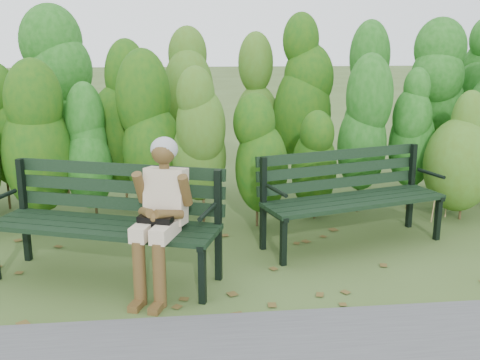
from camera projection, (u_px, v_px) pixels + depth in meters
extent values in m
plane|color=#3A4C1E|center=(244.00, 266.00, 5.27)|extent=(80.00, 80.00, 0.00)
cylinder|color=#47381E|center=(38.00, 195.00, 6.19)|extent=(0.03, 0.03, 0.80)
ellipsoid|color=#185813|center=(33.00, 138.00, 6.03)|extent=(0.64, 0.64, 1.44)
cylinder|color=#47381E|center=(94.00, 194.00, 6.26)|extent=(0.03, 0.03, 0.80)
ellipsoid|color=#185813|center=(91.00, 137.00, 6.10)|extent=(0.64, 0.64, 1.44)
cylinder|color=#47381E|center=(150.00, 192.00, 6.32)|extent=(0.03, 0.03, 0.80)
ellipsoid|color=#185813|center=(147.00, 136.00, 6.17)|extent=(0.64, 0.64, 1.44)
cylinder|color=#47381E|center=(204.00, 190.00, 6.39)|extent=(0.03, 0.03, 0.80)
ellipsoid|color=#185813|center=(203.00, 135.00, 6.23)|extent=(0.64, 0.64, 1.44)
cylinder|color=#47381E|center=(257.00, 189.00, 6.45)|extent=(0.03, 0.03, 0.80)
ellipsoid|color=#185813|center=(258.00, 134.00, 6.30)|extent=(0.64, 0.64, 1.44)
cylinder|color=#47381E|center=(309.00, 187.00, 6.52)|extent=(0.03, 0.03, 0.80)
ellipsoid|color=#185813|center=(311.00, 133.00, 6.37)|extent=(0.64, 0.64, 1.44)
cylinder|color=#47381E|center=(360.00, 186.00, 6.59)|extent=(0.03, 0.03, 0.80)
ellipsoid|color=#185813|center=(363.00, 132.00, 6.43)|extent=(0.64, 0.64, 1.44)
cylinder|color=#47381E|center=(410.00, 184.00, 6.65)|extent=(0.03, 0.03, 0.80)
ellipsoid|color=#185813|center=(414.00, 131.00, 6.50)|extent=(0.64, 0.64, 1.44)
cylinder|color=#47381E|center=(459.00, 183.00, 6.72)|extent=(0.03, 0.03, 0.80)
ellipsoid|color=#185813|center=(464.00, 130.00, 6.57)|extent=(0.64, 0.64, 1.44)
cylinder|color=#47381E|center=(11.00, 164.00, 7.06)|extent=(0.04, 0.04, 1.10)
ellipsoid|color=#185112|center=(3.00, 93.00, 6.84)|extent=(0.70, 0.70, 1.98)
cylinder|color=#47381E|center=(73.00, 162.00, 7.14)|extent=(0.04, 0.04, 1.10)
ellipsoid|color=#185112|center=(68.00, 93.00, 6.93)|extent=(0.70, 0.70, 1.98)
cylinder|color=#47381E|center=(134.00, 161.00, 7.22)|extent=(0.04, 0.04, 1.10)
ellipsoid|color=#185112|center=(131.00, 92.00, 7.01)|extent=(0.70, 0.70, 1.98)
cylinder|color=#47381E|center=(194.00, 160.00, 7.31)|extent=(0.04, 0.04, 1.10)
ellipsoid|color=#185112|center=(193.00, 92.00, 7.09)|extent=(0.70, 0.70, 1.98)
cylinder|color=#47381E|center=(252.00, 158.00, 7.39)|extent=(0.04, 0.04, 1.10)
ellipsoid|color=#185112|center=(253.00, 91.00, 7.18)|extent=(0.70, 0.70, 1.98)
cylinder|color=#47381E|center=(309.00, 157.00, 7.47)|extent=(0.04, 0.04, 1.10)
ellipsoid|color=#185112|center=(311.00, 90.00, 7.26)|extent=(0.70, 0.70, 1.98)
cylinder|color=#47381E|center=(365.00, 156.00, 7.56)|extent=(0.04, 0.04, 1.10)
ellipsoid|color=#185112|center=(369.00, 90.00, 7.34)|extent=(0.70, 0.70, 1.98)
cylinder|color=#47381E|center=(420.00, 154.00, 7.64)|extent=(0.04, 0.04, 1.10)
ellipsoid|color=#185112|center=(425.00, 89.00, 7.43)|extent=(0.70, 0.70, 1.98)
cylinder|color=#47381E|center=(473.00, 153.00, 7.73)|extent=(0.04, 0.04, 1.10)
ellipsoid|color=#185112|center=(480.00, 89.00, 7.51)|extent=(0.70, 0.70, 1.98)
cube|color=brown|center=(192.00, 260.00, 5.41)|extent=(0.10, 0.09, 0.01)
cube|color=brown|center=(33.00, 270.00, 5.18)|extent=(0.11, 0.11, 0.01)
cube|color=brown|center=(9.00, 240.00, 5.95)|extent=(0.11, 0.09, 0.01)
cube|color=brown|center=(210.00, 258.00, 5.46)|extent=(0.10, 0.09, 0.01)
cube|color=brown|center=(475.00, 229.00, 6.30)|extent=(0.11, 0.11, 0.01)
cube|color=brown|center=(17.00, 282.00, 4.92)|extent=(0.09, 0.07, 0.01)
cube|color=brown|center=(4.00, 240.00, 5.94)|extent=(0.11, 0.11, 0.01)
cube|color=brown|center=(293.00, 235.00, 6.09)|extent=(0.08, 0.10, 0.01)
cube|color=brown|center=(105.00, 267.00, 5.25)|extent=(0.08, 0.10, 0.01)
cube|color=brown|center=(139.00, 295.00, 4.68)|extent=(0.11, 0.11, 0.01)
cube|color=brown|center=(26.00, 295.00, 4.68)|extent=(0.11, 0.11, 0.01)
cube|color=brown|center=(115.00, 244.00, 5.83)|extent=(0.11, 0.11, 0.01)
cube|color=brown|center=(77.00, 314.00, 4.34)|extent=(0.10, 0.08, 0.01)
cube|color=brown|center=(114.00, 329.00, 4.12)|extent=(0.11, 0.11, 0.01)
cube|color=brown|center=(234.00, 234.00, 6.13)|extent=(0.10, 0.09, 0.01)
cube|color=brown|center=(37.00, 296.00, 4.65)|extent=(0.11, 0.11, 0.01)
cube|color=brown|center=(432.00, 232.00, 6.21)|extent=(0.10, 0.11, 0.01)
cube|color=brown|center=(425.00, 245.00, 5.80)|extent=(0.11, 0.11, 0.01)
cube|color=brown|center=(168.00, 273.00, 5.11)|extent=(0.10, 0.11, 0.01)
cube|color=brown|center=(12.00, 240.00, 5.94)|extent=(0.11, 0.10, 0.01)
cube|color=brown|center=(206.00, 301.00, 4.56)|extent=(0.08, 0.10, 0.01)
cube|color=brown|center=(281.00, 247.00, 5.74)|extent=(0.10, 0.11, 0.01)
cube|color=brown|center=(469.00, 303.00, 4.53)|extent=(0.11, 0.11, 0.01)
cube|color=brown|center=(114.00, 261.00, 5.39)|extent=(0.09, 0.11, 0.01)
cube|color=brown|center=(119.00, 262.00, 5.35)|extent=(0.11, 0.11, 0.01)
cube|color=brown|center=(47.00, 245.00, 5.81)|extent=(0.11, 0.09, 0.01)
cube|color=brown|center=(317.00, 254.00, 5.56)|extent=(0.11, 0.11, 0.01)
cube|color=brown|center=(198.00, 246.00, 5.79)|extent=(0.11, 0.11, 0.01)
cube|color=black|center=(92.00, 235.00, 4.64)|extent=(1.92, 0.80, 0.04)
cube|color=black|center=(100.00, 229.00, 4.77)|extent=(1.92, 0.80, 0.04)
cube|color=black|center=(108.00, 224.00, 4.91)|extent=(1.92, 0.80, 0.04)
cube|color=black|center=(115.00, 219.00, 5.04)|extent=(1.92, 0.80, 0.04)
cube|color=black|center=(119.00, 203.00, 5.10)|extent=(1.90, 0.74, 0.12)
cube|color=black|center=(119.00, 186.00, 5.08)|extent=(1.90, 0.74, 0.12)
cube|color=black|center=(119.00, 169.00, 5.06)|extent=(1.90, 0.74, 0.12)
cube|color=black|center=(24.00, 211.00, 5.30)|extent=(0.07, 0.07, 1.00)
cube|color=black|center=(7.00, 221.00, 5.06)|extent=(0.24, 0.54, 0.04)
cylinder|color=black|center=(1.00, 197.00, 4.95)|extent=(0.18, 0.40, 0.04)
cube|color=black|center=(202.00, 274.00, 4.47)|extent=(0.07, 0.07, 0.50)
cube|color=black|center=(218.00, 226.00, 4.86)|extent=(0.07, 0.07, 1.00)
cube|color=black|center=(210.00, 238.00, 4.63)|extent=(0.24, 0.54, 0.04)
cylinder|color=black|center=(207.00, 212.00, 4.52)|extent=(0.18, 0.40, 0.04)
cube|color=black|center=(366.00, 206.00, 5.53)|extent=(1.87, 0.64, 0.04)
cube|color=black|center=(358.00, 202.00, 5.65)|extent=(1.87, 0.64, 0.04)
cube|color=black|center=(351.00, 199.00, 5.77)|extent=(1.87, 0.64, 0.04)
cube|color=black|center=(344.00, 196.00, 5.89)|extent=(1.87, 0.64, 0.04)
cube|color=black|center=(339.00, 183.00, 5.95)|extent=(1.85, 0.59, 0.11)
cube|color=black|center=(339.00, 169.00, 5.92)|extent=(1.85, 0.59, 0.11)
cube|color=black|center=(339.00, 155.00, 5.90)|extent=(1.85, 0.59, 0.11)
cube|color=black|center=(283.00, 241.00, 5.24)|extent=(0.07, 0.07, 0.48)
cube|color=black|center=(263.00, 204.00, 5.59)|extent=(0.07, 0.07, 0.95)
cube|color=black|center=(274.00, 213.00, 5.37)|extent=(0.20, 0.52, 0.04)
cylinder|color=black|center=(277.00, 191.00, 5.27)|extent=(0.15, 0.39, 0.04)
cube|color=black|center=(438.00, 218.00, 5.91)|extent=(0.07, 0.07, 0.48)
cube|color=black|center=(411.00, 186.00, 6.27)|extent=(0.07, 0.07, 0.95)
cube|color=black|center=(426.00, 193.00, 6.05)|extent=(0.20, 0.52, 0.04)
cylinder|color=black|center=(431.00, 173.00, 5.95)|extent=(0.15, 0.39, 0.04)
cube|color=beige|center=(146.00, 229.00, 4.53)|extent=(0.26, 0.41, 0.12)
cube|color=beige|center=(165.00, 231.00, 4.49)|extent=(0.26, 0.41, 0.12)
cylinder|color=brown|center=(139.00, 273.00, 4.45)|extent=(0.13, 0.13, 0.54)
cylinder|color=brown|center=(159.00, 275.00, 4.41)|extent=(0.13, 0.13, 0.54)
cube|color=brown|center=(137.00, 305.00, 4.44)|extent=(0.14, 0.21, 0.06)
cube|color=brown|center=(157.00, 307.00, 4.40)|extent=(0.14, 0.21, 0.06)
cube|color=beige|center=(166.00, 196.00, 4.69)|extent=(0.40, 0.34, 0.49)
cylinder|color=brown|center=(164.00, 167.00, 4.61)|extent=(0.08, 0.08, 0.09)
sphere|color=brown|center=(163.00, 152.00, 4.57)|extent=(0.20, 0.20, 0.20)
ellipsoid|color=gray|center=(164.00, 149.00, 4.59)|extent=(0.23, 0.22, 0.20)
cylinder|color=brown|center=(140.00, 187.00, 4.65)|extent=(0.15, 0.21, 0.29)
cylinder|color=brown|center=(185.00, 190.00, 4.56)|extent=(0.15, 0.21, 0.29)
cylinder|color=brown|center=(146.00, 213.00, 4.55)|extent=(0.15, 0.26, 0.12)
cylinder|color=brown|center=(169.00, 214.00, 4.51)|extent=(0.26, 0.20, 0.12)
sphere|color=brown|center=(155.00, 218.00, 4.48)|extent=(0.10, 0.10, 0.10)
cube|color=black|center=(156.00, 225.00, 4.51)|extent=(0.30, 0.20, 0.15)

